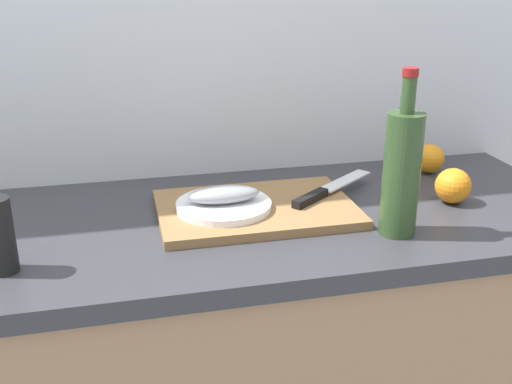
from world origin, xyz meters
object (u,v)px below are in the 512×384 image
(chef_knife, at_px, (323,191))
(orange_0, at_px, (429,159))
(cutting_board, at_px, (256,209))
(white_plate, at_px, (224,205))
(wine_bottle, at_px, (402,171))
(fish_fillet, at_px, (223,194))

(chef_knife, height_order, orange_0, orange_0)
(cutting_board, height_order, chef_knife, chef_knife)
(cutting_board, distance_m, chef_knife, 0.17)
(white_plate, bearing_deg, cutting_board, 4.37)
(wine_bottle, height_order, orange_0, wine_bottle)
(white_plate, height_order, fish_fillet, fish_fillet)
(chef_knife, relative_size, wine_bottle, 0.74)
(fish_fillet, relative_size, wine_bottle, 0.46)
(chef_knife, bearing_deg, wine_bottle, -100.89)
(fish_fillet, bearing_deg, chef_knife, 6.96)
(orange_0, bearing_deg, chef_knife, -157.45)
(cutting_board, xyz_separation_m, wine_bottle, (0.26, -0.17, 0.12))
(fish_fillet, bearing_deg, white_plate, 90.00)
(white_plate, distance_m, wine_bottle, 0.38)
(orange_0, bearing_deg, cutting_board, -161.90)
(fish_fillet, height_order, chef_knife, fish_fillet)
(white_plate, xyz_separation_m, wine_bottle, (0.33, -0.16, 0.11))
(cutting_board, xyz_separation_m, fish_fillet, (-0.07, -0.01, 0.04))
(fish_fillet, xyz_separation_m, orange_0, (0.58, 0.17, -0.02))
(fish_fillet, relative_size, chef_knife, 0.62)
(wine_bottle, bearing_deg, orange_0, 53.14)
(white_plate, height_order, chef_knife, chef_knife)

